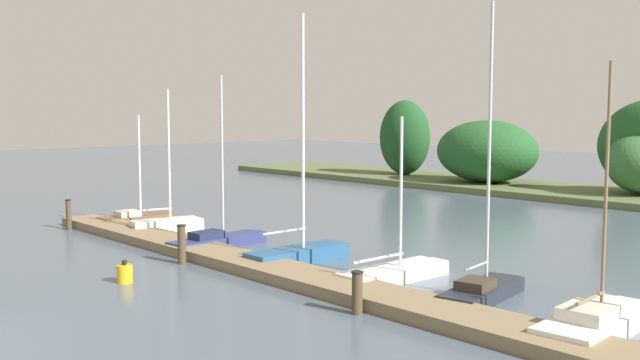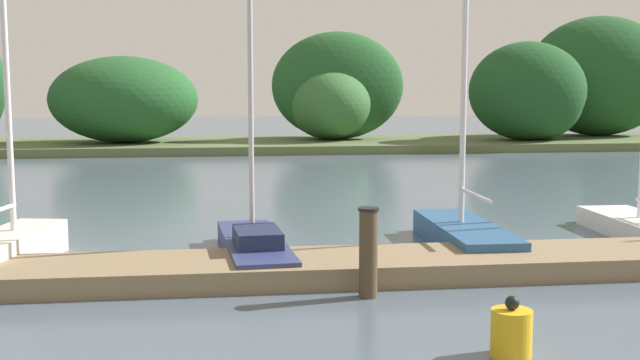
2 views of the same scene
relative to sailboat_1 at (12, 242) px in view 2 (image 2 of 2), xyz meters
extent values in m
cube|color=#847051|center=(9.92, -1.66, -0.22)|extent=(29.88, 1.80, 0.35)
cube|color=#56663D|center=(9.92, 25.04, -0.20)|extent=(67.46, 8.00, 0.40)
ellipsoid|color=#386B38|center=(9.38, 25.84, 1.87)|extent=(4.35, 5.80, 3.73)
ellipsoid|color=#1E4C23|center=(19.17, 23.77, 2.48)|extent=(5.95, 4.84, 4.96)
ellipsoid|color=#235628|center=(9.82, 25.77, 2.75)|extent=(6.81, 3.27, 5.50)
ellipsoid|color=#235628|center=(-0.81, 24.75, 2.08)|extent=(7.10, 5.65, 4.17)
ellipsoid|color=#1E4C23|center=(24.56, 26.77, 3.27)|extent=(8.28, 5.52, 6.53)
ellipsoid|color=#235628|center=(19.98, 24.00, 2.01)|extent=(4.38, 3.39, 4.01)
cube|color=silver|center=(-0.03, -0.13, -0.10)|extent=(1.52, 3.00, 0.60)
cube|color=silver|center=(0.25, 1.13, -0.13)|extent=(0.65, 0.81, 0.51)
cylinder|color=silver|center=(0.02, 0.08, 2.96)|extent=(0.10, 0.10, 5.52)
cube|color=navy|center=(4.20, -0.39, -0.19)|extent=(1.27, 4.05, 0.42)
cube|color=navy|center=(4.08, 1.40, -0.21)|extent=(0.62, 1.03, 0.36)
cube|color=#1E2847|center=(4.24, -0.89, 0.16)|extent=(0.83, 1.25, 0.27)
cylinder|color=#B7B7BC|center=(4.18, -0.09, 3.08)|extent=(0.09, 0.09, 6.11)
cube|color=#285684|center=(8.25, 0.14, -0.15)|extent=(1.19, 3.81, 0.50)
cube|color=#285684|center=(8.28, 1.85, -0.17)|extent=(0.63, 0.96, 0.43)
cylinder|color=silver|center=(8.26, 0.43, 4.09)|extent=(0.11, 0.11, 7.97)
cylinder|color=silver|center=(8.24, -0.40, 0.74)|extent=(0.11, 1.84, 0.07)
cube|color=white|center=(12.28, 2.40, -0.21)|extent=(0.68, 0.99, 0.35)
cylinder|color=#4C3D28|center=(5.77, -2.91, 0.25)|extent=(0.27, 0.27, 1.30)
cylinder|color=black|center=(5.77, -2.91, 0.93)|extent=(0.31, 0.31, 0.04)
cylinder|color=gold|center=(6.92, -5.63, -0.12)|extent=(0.48, 0.48, 0.55)
sphere|color=black|center=(6.92, -5.63, 0.23)|extent=(0.17, 0.17, 0.17)
camera|label=1|loc=(26.54, -15.64, 4.83)|focal=39.95mm
camera|label=2|loc=(3.56, -14.00, 2.71)|focal=43.80mm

